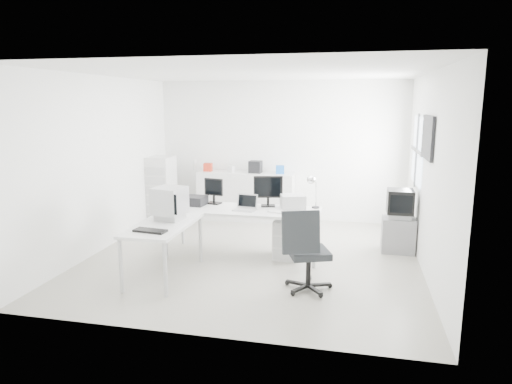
% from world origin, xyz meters
% --- Properties ---
extents(floor, '(5.00, 5.00, 0.01)m').
position_xyz_m(floor, '(0.00, 0.00, 0.00)').
color(floor, beige).
rests_on(floor, ground).
extents(ceiling, '(5.00, 5.00, 0.01)m').
position_xyz_m(ceiling, '(0.00, 0.00, 2.80)').
color(ceiling, white).
rests_on(ceiling, back_wall).
extents(back_wall, '(5.00, 0.02, 2.80)m').
position_xyz_m(back_wall, '(0.00, 2.50, 1.40)').
color(back_wall, white).
rests_on(back_wall, floor).
extents(left_wall, '(0.02, 5.00, 2.80)m').
position_xyz_m(left_wall, '(-2.50, 0.00, 1.40)').
color(left_wall, white).
rests_on(left_wall, floor).
extents(right_wall, '(0.02, 5.00, 2.80)m').
position_xyz_m(right_wall, '(2.50, 0.00, 1.40)').
color(right_wall, white).
rests_on(right_wall, floor).
extents(window, '(0.02, 1.20, 1.10)m').
position_xyz_m(window, '(2.48, 1.20, 1.60)').
color(window, white).
rests_on(window, right_wall).
extents(wall_picture, '(0.04, 0.90, 0.60)m').
position_xyz_m(wall_picture, '(2.47, 0.10, 1.90)').
color(wall_picture, black).
rests_on(wall_picture, right_wall).
extents(main_desk, '(2.40, 0.80, 0.75)m').
position_xyz_m(main_desk, '(-0.18, 0.08, 0.38)').
color(main_desk, silver).
rests_on(main_desk, floor).
extents(side_desk, '(0.70, 1.40, 0.75)m').
position_xyz_m(side_desk, '(-1.03, -1.02, 0.38)').
color(side_desk, silver).
rests_on(side_desk, floor).
extents(drawer_pedestal, '(0.40, 0.50, 0.60)m').
position_xyz_m(drawer_pedestal, '(0.52, 0.13, 0.30)').
color(drawer_pedestal, silver).
rests_on(drawer_pedestal, floor).
extents(inkjet_printer, '(0.43, 0.35, 0.14)m').
position_xyz_m(inkjet_printer, '(-1.03, 0.18, 0.82)').
color(inkjet_printer, black).
rests_on(inkjet_printer, main_desk).
extents(lcd_monitor_small, '(0.36, 0.25, 0.41)m').
position_xyz_m(lcd_monitor_small, '(-0.73, 0.33, 0.95)').
color(lcd_monitor_small, black).
rests_on(lcd_monitor_small, main_desk).
extents(lcd_monitor_large, '(0.49, 0.28, 0.48)m').
position_xyz_m(lcd_monitor_large, '(0.17, 0.33, 0.99)').
color(lcd_monitor_large, black).
rests_on(lcd_monitor_large, main_desk).
extents(laptop, '(0.37, 0.38, 0.22)m').
position_xyz_m(laptop, '(-0.13, -0.02, 0.86)').
color(laptop, '#B7B7BA').
rests_on(laptop, main_desk).
extents(white_keyboard, '(0.48, 0.27, 0.02)m').
position_xyz_m(white_keyboard, '(0.47, -0.07, 0.76)').
color(white_keyboard, silver).
rests_on(white_keyboard, main_desk).
extents(white_mouse, '(0.05, 0.05, 0.05)m').
position_xyz_m(white_mouse, '(0.77, -0.02, 0.78)').
color(white_mouse, silver).
rests_on(white_mouse, main_desk).
extents(laser_printer, '(0.45, 0.41, 0.21)m').
position_xyz_m(laser_printer, '(0.57, 0.30, 0.86)').
color(laser_printer, '#B0B0B0').
rests_on(laser_printer, main_desk).
extents(desk_lamp, '(0.18, 0.18, 0.53)m').
position_xyz_m(desk_lamp, '(0.92, 0.38, 1.01)').
color(desk_lamp, silver).
rests_on(desk_lamp, main_desk).
extents(crt_monitor, '(0.45, 0.45, 0.44)m').
position_xyz_m(crt_monitor, '(-1.03, -0.77, 0.97)').
color(crt_monitor, '#B7B7BA').
rests_on(crt_monitor, side_desk).
extents(black_keyboard, '(0.44, 0.22, 0.03)m').
position_xyz_m(black_keyboard, '(-1.03, -1.42, 0.76)').
color(black_keyboard, black).
rests_on(black_keyboard, side_desk).
extents(office_chair, '(0.81, 0.81, 1.10)m').
position_xyz_m(office_chair, '(0.97, -1.06, 0.55)').
color(office_chair, '#2A2C2F').
rests_on(office_chair, floor).
extents(tv_cabinet, '(0.51, 0.42, 0.56)m').
position_xyz_m(tv_cabinet, '(2.22, 0.78, 0.28)').
color(tv_cabinet, slate).
rests_on(tv_cabinet, floor).
extents(crt_tv, '(0.50, 0.48, 0.45)m').
position_xyz_m(crt_tv, '(2.22, 0.78, 0.79)').
color(crt_tv, black).
rests_on(crt_tv, tv_cabinet).
extents(sideboard, '(1.96, 0.49, 0.98)m').
position_xyz_m(sideboard, '(-0.66, 2.24, 0.49)').
color(sideboard, silver).
rests_on(sideboard, floor).
extents(clutter_box_a, '(0.18, 0.16, 0.17)m').
position_xyz_m(clutter_box_a, '(-1.46, 2.24, 1.06)').
color(clutter_box_a, red).
rests_on(clutter_box_a, sideboard).
extents(clutter_box_b, '(0.16, 0.16, 0.13)m').
position_xyz_m(clutter_box_b, '(-0.96, 2.24, 1.05)').
color(clutter_box_b, silver).
rests_on(clutter_box_b, sideboard).
extents(clutter_box_c, '(0.25, 0.23, 0.24)m').
position_xyz_m(clutter_box_c, '(-0.46, 2.24, 1.10)').
color(clutter_box_c, black).
rests_on(clutter_box_c, sideboard).
extents(clutter_box_d, '(0.19, 0.17, 0.16)m').
position_xyz_m(clutter_box_d, '(0.04, 2.24, 1.06)').
color(clutter_box_d, '#195AB3').
rests_on(clutter_box_d, sideboard).
extents(clutter_bottle, '(0.07, 0.07, 0.22)m').
position_xyz_m(clutter_bottle, '(-1.76, 2.28, 1.09)').
color(clutter_bottle, silver).
rests_on(clutter_bottle, sideboard).
extents(filing_cabinet, '(0.46, 0.55, 1.32)m').
position_xyz_m(filing_cabinet, '(-2.28, 1.73, 0.66)').
color(filing_cabinet, silver).
rests_on(filing_cabinet, floor).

